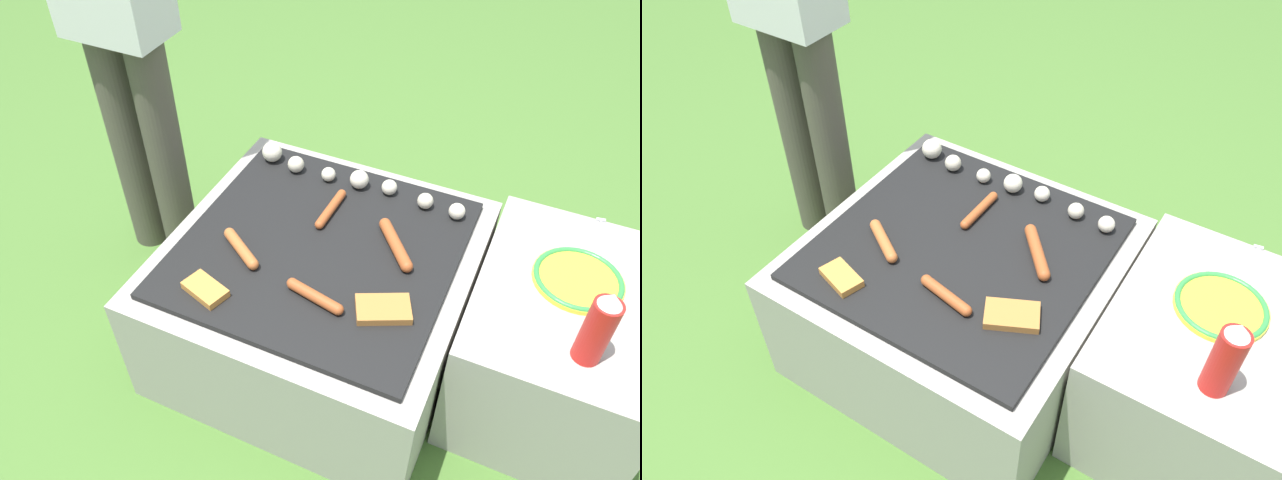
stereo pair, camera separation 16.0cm
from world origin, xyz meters
TOP-DOWN VIEW (x-y plane):
  - ground_plane at (0.00, 0.00)m, footprint 14.00×14.00m
  - grill at (0.00, 0.00)m, footprint 0.78×0.78m
  - side_ledge at (0.62, 0.11)m, footprint 0.45×0.60m
  - sausage_front_left at (0.18, 0.07)m, footprint 0.13×0.16m
  - sausage_mid_left at (0.06, -0.17)m, footprint 0.16×0.06m
  - sausage_back_right at (-0.17, -0.11)m, footprint 0.14×0.10m
  - sausage_front_center at (-0.03, 0.13)m, footprint 0.03×0.17m
  - bread_slice_right at (0.23, -0.14)m, footprint 0.15×0.13m
  - bread_slice_center at (-0.18, -0.26)m, footprint 0.12×0.09m
  - mushroom_row at (-0.05, 0.27)m, footprint 0.63×0.07m
  - plate_colorful at (0.62, 0.15)m, footprint 0.22×0.22m
  - condiment_bottle at (0.67, -0.07)m, footprint 0.06×0.06m
  - fork_utensil at (0.66, 0.33)m, footprint 0.04×0.18m

SIDE VIEW (x-z plane):
  - ground_plane at x=0.00m, z-range 0.00..0.00m
  - grill at x=0.00m, z-range 0.00..0.39m
  - side_ledge at x=0.62m, z-range 0.00..0.39m
  - fork_utensil at x=0.66m, z-range 0.39..0.40m
  - plate_colorful at x=0.62m, z-range 0.39..0.41m
  - bread_slice_right at x=0.23m, z-range 0.39..0.41m
  - bread_slice_center at x=-0.18m, z-range 0.39..0.41m
  - sausage_front_center at x=-0.03m, z-range 0.39..0.42m
  - sausage_mid_left at x=0.06m, z-range 0.39..0.42m
  - sausage_back_right at x=-0.17m, z-range 0.39..0.42m
  - sausage_front_left at x=0.18m, z-range 0.39..0.43m
  - mushroom_row at x=-0.05m, z-range 0.39..0.45m
  - condiment_bottle at x=0.67m, z-range 0.39..0.59m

